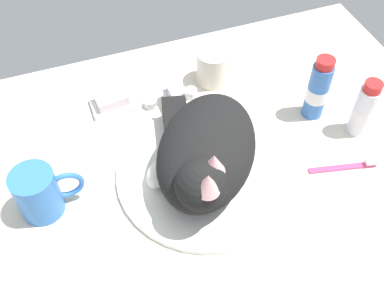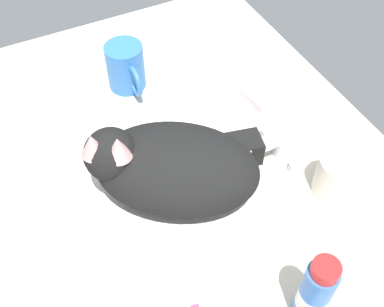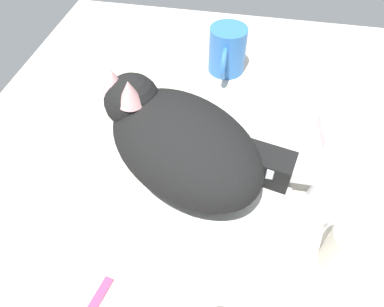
{
  "view_description": "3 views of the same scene",
  "coord_description": "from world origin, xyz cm",
  "px_view_note": "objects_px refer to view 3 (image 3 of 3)",
  "views": [
    {
      "loc": [
        -20.61,
        -48.75,
        71.54
      ],
      "look_at": [
        -2.06,
        2.14,
        4.71
      ],
      "focal_mm": 43.2,
      "sensor_mm": 36.0,
      "label": 1
    },
    {
      "loc": [
        43.92,
        -19.23,
        67.59
      ],
      "look_at": [
        -1.65,
        3.58,
        7.43
      ],
      "focal_mm": 44.75,
      "sensor_mm": 36.0,
      "label": 2
    },
    {
      "loc": [
        35.67,
        8.05,
        47.25
      ],
      "look_at": [
        -0.25,
        1.14,
        5.53
      ],
      "focal_mm": 33.85,
      "sensor_mm": 36.0,
      "label": 3
    }
  ],
  "objects_px": {
    "rinse_cup": "(354,252)",
    "soap_bar": "(335,133)",
    "coffee_mug": "(227,51)",
    "faucet": "(312,185)",
    "cat": "(181,140)"
  },
  "relations": [
    {
      "from": "rinse_cup",
      "to": "soap_bar",
      "type": "bearing_deg",
      "value": -179.03
    },
    {
      "from": "coffee_mug",
      "to": "rinse_cup",
      "type": "distance_m",
      "value": 0.46
    },
    {
      "from": "faucet",
      "to": "rinse_cup",
      "type": "distance_m",
      "value": 0.12
    },
    {
      "from": "coffee_mug",
      "to": "soap_bar",
      "type": "relative_size",
      "value": 1.82
    },
    {
      "from": "faucet",
      "to": "soap_bar",
      "type": "bearing_deg",
      "value": 161.56
    },
    {
      "from": "faucet",
      "to": "rinse_cup",
      "type": "bearing_deg",
      "value": 22.45
    },
    {
      "from": "cat",
      "to": "rinse_cup",
      "type": "height_order",
      "value": "cat"
    },
    {
      "from": "faucet",
      "to": "rinse_cup",
      "type": "height_order",
      "value": "rinse_cup"
    },
    {
      "from": "faucet",
      "to": "cat",
      "type": "bearing_deg",
      "value": -92.14
    },
    {
      "from": "rinse_cup",
      "to": "soap_bar",
      "type": "relative_size",
      "value": 1.18
    },
    {
      "from": "faucet",
      "to": "soap_bar",
      "type": "height_order",
      "value": "faucet"
    },
    {
      "from": "cat",
      "to": "soap_bar",
      "type": "height_order",
      "value": "cat"
    },
    {
      "from": "cat",
      "to": "coffee_mug",
      "type": "distance_m",
      "value": 0.3
    },
    {
      "from": "cat",
      "to": "coffee_mug",
      "type": "bearing_deg",
      "value": 173.12
    },
    {
      "from": "faucet",
      "to": "cat",
      "type": "distance_m",
      "value": 0.21
    }
  ]
}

